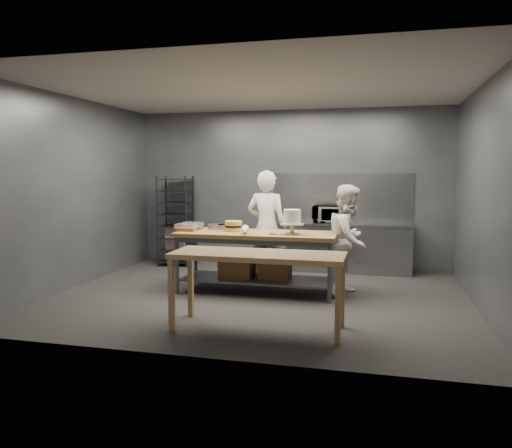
% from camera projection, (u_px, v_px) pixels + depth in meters
% --- Properties ---
extents(ground, '(6.00, 6.00, 0.00)m').
position_uv_depth(ground, '(259.00, 296.00, 7.35)').
color(ground, black).
rests_on(ground, ground).
extents(back_wall, '(6.00, 0.04, 3.00)m').
position_uv_depth(back_wall, '(289.00, 189.00, 9.61)').
color(back_wall, '#4C4F54').
rests_on(back_wall, ground).
extents(work_table, '(2.40, 0.90, 0.92)m').
position_uv_depth(work_table, '(255.00, 255.00, 7.59)').
color(work_table, brown).
rests_on(work_table, ground).
extents(near_counter, '(2.00, 0.70, 0.90)m').
position_uv_depth(near_counter, '(258.00, 260.00, 5.76)').
color(near_counter, olive).
rests_on(near_counter, ground).
extents(back_counter, '(2.60, 0.60, 0.90)m').
position_uv_depth(back_counter, '(339.00, 247.00, 9.17)').
color(back_counter, slate).
rests_on(back_counter, ground).
extents(splashback_panel, '(2.60, 0.02, 0.90)m').
position_uv_depth(splashback_panel, '(342.00, 197.00, 9.36)').
color(splashback_panel, slate).
rests_on(splashback_panel, back_counter).
extents(speed_rack, '(0.68, 0.72, 1.75)m').
position_uv_depth(speed_rack, '(176.00, 221.00, 9.82)').
color(speed_rack, black).
rests_on(speed_rack, ground).
extents(chef_behind, '(0.73, 0.53, 1.85)m').
position_uv_depth(chef_behind, '(267.00, 227.00, 8.15)').
color(chef_behind, silver).
rests_on(chef_behind, ground).
extents(chef_right, '(0.83, 0.95, 1.64)m').
position_uv_depth(chef_right, '(348.00, 240.00, 7.39)').
color(chef_right, silver).
rests_on(chef_right, ground).
extents(microwave, '(0.54, 0.37, 0.30)m').
position_uv_depth(microwave, '(328.00, 214.00, 9.16)').
color(microwave, black).
rests_on(microwave, back_counter).
extents(frosted_cake_stand, '(0.34, 0.34, 0.36)m').
position_uv_depth(frosted_cake_stand, '(292.00, 219.00, 7.25)').
color(frosted_cake_stand, '#BBB096').
rests_on(frosted_cake_stand, work_table).
extents(layer_cake, '(0.27, 0.27, 0.16)m').
position_uv_depth(layer_cake, '(234.00, 226.00, 7.63)').
color(layer_cake, '#E6C449').
rests_on(layer_cake, work_table).
extents(cake_pans, '(0.43, 0.28, 0.07)m').
position_uv_depth(cake_pans, '(221.00, 227.00, 7.94)').
color(cake_pans, gray).
rests_on(cake_pans, work_table).
extents(piping_bag, '(0.21, 0.40, 0.12)m').
position_uv_depth(piping_bag, '(245.00, 230.00, 7.27)').
color(piping_bag, white).
rests_on(piping_bag, work_table).
extents(offset_spatula, '(0.37, 0.02, 0.02)m').
position_uv_depth(offset_spatula, '(278.00, 234.00, 7.24)').
color(offset_spatula, slate).
rests_on(offset_spatula, work_table).
extents(pastry_clamshells, '(0.32, 0.46, 0.11)m').
position_uv_depth(pastry_clamshells, '(189.00, 227.00, 7.79)').
color(pastry_clamshells, brown).
rests_on(pastry_clamshells, work_table).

